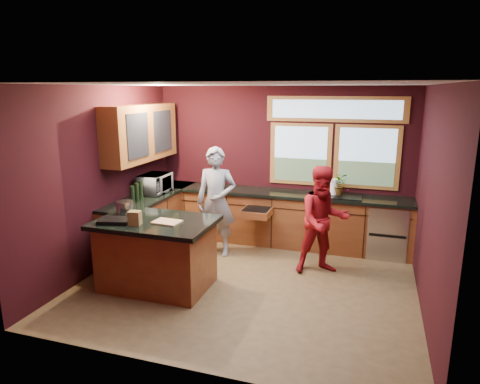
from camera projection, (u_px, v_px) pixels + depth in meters
The scene contains 14 objects.
floor at pixel (247, 283), 5.99m from camera, with size 4.50×4.50×0.00m, color brown.
room_shell at pixel (214, 150), 6.04m from camera, with size 4.52×4.02×2.71m.
back_counter at pixel (287, 218), 7.39m from camera, with size 4.50×0.64×0.93m.
left_counter at pixel (152, 221), 7.24m from camera, with size 0.64×2.30×0.93m.
island at pixel (157, 253), 5.79m from camera, with size 1.55×1.05×0.95m.
person_grey at pixel (216, 202), 6.85m from camera, with size 0.64×0.42×1.76m, color slate.
person_red at pixel (323, 220), 6.18m from camera, with size 0.77×0.60×1.59m, color maroon.
microwave at pixel (155, 184), 7.19m from camera, with size 0.58×0.40×0.32m, color #999999.
potted_plant at pixel (338, 184), 7.04m from camera, with size 0.34×0.30×0.38m, color #999999.
paper_towel at pixel (334, 187), 7.02m from camera, with size 0.12×0.12×0.28m, color white.
cutting_board at pixel (167, 222), 5.57m from camera, with size 0.35×0.25×0.02m, color #A67D55.
stock_pot at pixel (125, 207), 5.96m from camera, with size 0.24×0.24×0.18m, color #AFAFB3.
paper_bag at pixel (135, 218), 5.47m from camera, with size 0.15×0.12×0.18m, color brown.
black_tray at pixel (115, 221), 5.58m from camera, with size 0.40×0.28×0.05m, color black.
Camera 1 is at (1.59, -5.29, 2.64)m, focal length 32.00 mm.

